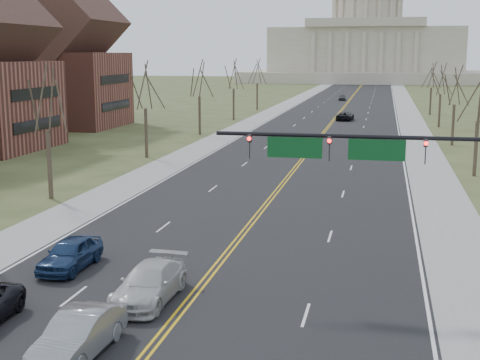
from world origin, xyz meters
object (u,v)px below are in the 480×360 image
at_px(signal_mast, 375,161).
at_px(car_sb_outer_second, 70,254).
at_px(car_sb_inner_second, 149,283).
at_px(car_sb_inner_lead, 79,335).
at_px(car_far_sb, 342,97).
at_px(car_far_nb, 345,116).

xyz_separation_m(signal_mast, car_sb_outer_second, (-14.26, -0.06, -4.99)).
xyz_separation_m(car_sb_inner_second, car_sb_outer_second, (-5.17, 3.22, 0.00)).
height_order(signal_mast, car_sb_inner_lead, signal_mast).
relative_size(signal_mast, car_far_sb, 3.00).
relative_size(signal_mast, car_far_nb, 2.46).
height_order(signal_mast, car_far_nb, signal_mast).
distance_m(car_far_nb, car_far_sb, 46.91).
bearing_deg(car_sb_outer_second, car_sb_inner_lead, -61.56).
distance_m(car_sb_inner_second, car_sb_outer_second, 6.09).
xyz_separation_m(car_sb_inner_second, car_far_nb, (3.42, 81.26, -0.07)).
bearing_deg(signal_mast, car_far_nb, 94.15).
distance_m(signal_mast, car_sb_inner_second, 10.87).
distance_m(car_sb_outer_second, car_far_nb, 78.52).
height_order(car_sb_inner_second, car_far_sb, car_sb_inner_second).
relative_size(car_far_nb, car_far_sb, 1.22).
bearing_deg(car_far_nb, car_sb_inner_lead, 93.54).
height_order(car_sb_outer_second, car_far_sb, car_sb_outer_second).
xyz_separation_m(car_sb_inner_second, car_far_sb, (0.03, 128.05, -0.07)).
bearing_deg(signal_mast, car_sb_outer_second, -179.74).
height_order(car_sb_inner_lead, car_sb_outer_second, car_sb_inner_lead).
relative_size(signal_mast, car_sb_inner_lead, 2.62).
height_order(signal_mast, car_sb_outer_second, signal_mast).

